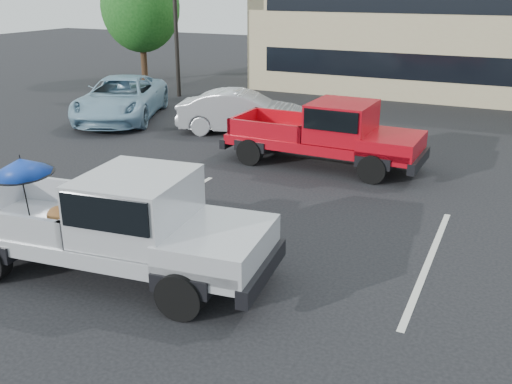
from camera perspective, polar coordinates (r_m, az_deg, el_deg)
ground at (r=10.07m, az=-2.25°, el=-8.35°), size 90.00×90.00×0.00m
stripe_left at (r=13.06m, az=-9.95°, el=-1.76°), size 0.12×5.00×0.01m
stripe_right at (r=11.01m, az=16.88°, el=-6.66°), size 0.12×5.00×0.01m
motel_building at (r=28.95m, az=21.76°, el=15.59°), size 20.40×8.40×6.30m
tree_left at (r=30.77m, az=-11.49°, el=17.73°), size 3.96×3.96×6.02m
silver_pickup at (r=9.87m, az=-12.96°, el=-2.73°), size 5.87×2.58×2.06m
red_pickup at (r=15.81m, az=7.95°, el=6.00°), size 5.58×2.18×1.82m
silver_sedan at (r=19.49m, az=-1.37°, el=7.99°), size 4.58×2.69×1.43m
blue_suv at (r=22.11m, az=-13.33°, el=9.09°), size 4.52×6.16×1.56m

